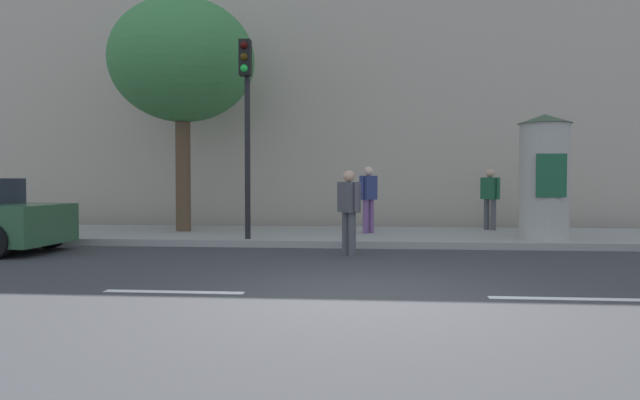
{
  "coord_description": "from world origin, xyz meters",
  "views": [
    {
      "loc": [
        0.12,
        -7.3,
        1.42
      ],
      "look_at": [
        -0.72,
        2.0,
        1.11
      ],
      "focal_mm": 33.51,
      "sensor_mm": 36.0,
      "label": 1
    }
  ],
  "objects_px": {
    "poster_column": "(544,176)",
    "pedestrian_with_bag": "(349,205)",
    "pedestrian_in_light_jacket": "(490,194)",
    "traffic_light": "(246,106)",
    "pedestrian_near_pole": "(368,195)",
    "street_tree": "(182,61)"
  },
  "relations": [
    {
      "from": "pedestrian_near_pole",
      "to": "pedestrian_in_light_jacket",
      "type": "bearing_deg",
      "value": 21.7
    },
    {
      "from": "traffic_light",
      "to": "poster_column",
      "type": "distance_m",
      "value": 6.55
    },
    {
      "from": "traffic_light",
      "to": "street_tree",
      "type": "relative_size",
      "value": 0.73
    },
    {
      "from": "traffic_light",
      "to": "poster_column",
      "type": "bearing_deg",
      "value": 5.68
    },
    {
      "from": "pedestrian_with_bag",
      "to": "traffic_light",
      "type": "bearing_deg",
      "value": 150.13
    },
    {
      "from": "traffic_light",
      "to": "pedestrian_in_light_jacket",
      "type": "bearing_deg",
      "value": 27.65
    },
    {
      "from": "poster_column",
      "to": "pedestrian_with_bag",
      "type": "height_order",
      "value": "poster_column"
    },
    {
      "from": "poster_column",
      "to": "street_tree",
      "type": "xyz_separation_m",
      "value": [
        -8.37,
        1.31,
        2.85
      ]
    },
    {
      "from": "street_tree",
      "to": "pedestrian_with_bag",
      "type": "height_order",
      "value": "street_tree"
    },
    {
      "from": "traffic_light",
      "to": "poster_column",
      "type": "xyz_separation_m",
      "value": [
        6.35,
        0.63,
        -1.49
      ]
    },
    {
      "from": "pedestrian_in_light_jacket",
      "to": "poster_column",
      "type": "bearing_deg",
      "value": -73.53
    },
    {
      "from": "traffic_light",
      "to": "pedestrian_near_pole",
      "type": "distance_m",
      "value": 3.66
    },
    {
      "from": "traffic_light",
      "to": "pedestrian_in_light_jacket",
      "type": "distance_m",
      "value": 6.68
    },
    {
      "from": "traffic_light",
      "to": "pedestrian_with_bag",
      "type": "height_order",
      "value": "traffic_light"
    },
    {
      "from": "traffic_light",
      "to": "poster_column",
      "type": "relative_size",
      "value": 1.58
    },
    {
      "from": "poster_column",
      "to": "traffic_light",
      "type": "bearing_deg",
      "value": -174.32
    },
    {
      "from": "pedestrian_in_light_jacket",
      "to": "pedestrian_near_pole",
      "type": "distance_m",
      "value": 3.31
    },
    {
      "from": "poster_column",
      "to": "pedestrian_near_pole",
      "type": "relative_size",
      "value": 1.68
    },
    {
      "from": "traffic_light",
      "to": "pedestrian_with_bag",
      "type": "relative_size",
      "value": 2.63
    },
    {
      "from": "traffic_light",
      "to": "street_tree",
      "type": "distance_m",
      "value": 3.12
    },
    {
      "from": "pedestrian_with_bag",
      "to": "pedestrian_near_pole",
      "type": "bearing_deg",
      "value": 83.62
    },
    {
      "from": "pedestrian_with_bag",
      "to": "pedestrian_in_light_jacket",
      "type": "xyz_separation_m",
      "value": [
        3.42,
        4.25,
        0.11
      ]
    }
  ]
}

